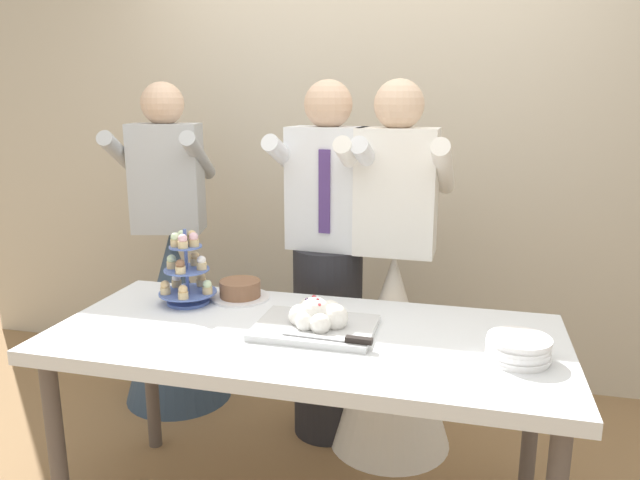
% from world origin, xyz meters
% --- Properties ---
extents(rear_wall, '(5.20, 0.10, 2.90)m').
position_xyz_m(rear_wall, '(0.00, 1.40, 1.45)').
color(rear_wall, beige).
rests_on(rear_wall, ground_plane).
extents(dessert_table, '(1.80, 0.80, 0.78)m').
position_xyz_m(dessert_table, '(0.00, 0.00, 0.70)').
color(dessert_table, silver).
rests_on(dessert_table, ground_plane).
extents(cupcake_stand, '(0.23, 0.23, 0.31)m').
position_xyz_m(cupcake_stand, '(-0.54, 0.18, 0.90)').
color(cupcake_stand, '#4C66B2').
rests_on(cupcake_stand, dessert_table).
extents(main_cake_tray, '(0.44, 0.31, 0.13)m').
position_xyz_m(main_cake_tray, '(0.04, 0.02, 0.82)').
color(main_cake_tray, silver).
rests_on(main_cake_tray, dessert_table).
extents(plate_stack, '(0.20, 0.20, 0.08)m').
position_xyz_m(plate_stack, '(0.71, -0.06, 0.81)').
color(plate_stack, white).
rests_on(plate_stack, dessert_table).
extents(round_cake, '(0.24, 0.24, 0.08)m').
position_xyz_m(round_cake, '(-0.36, 0.28, 0.81)').
color(round_cake, white).
rests_on(round_cake, dessert_table).
extents(person_groom, '(0.50, 0.52, 1.66)m').
position_xyz_m(person_groom, '(-0.07, 0.65, 0.75)').
color(person_groom, '#232328').
rests_on(person_groom, ground_plane).
extents(person_bride, '(0.56, 0.56, 1.66)m').
position_xyz_m(person_bride, '(0.23, 0.62, 0.58)').
color(person_bride, white).
rests_on(person_bride, ground_plane).
extents(person_guest, '(0.59, 0.58, 1.66)m').
position_xyz_m(person_guest, '(-0.94, 0.79, 0.58)').
color(person_guest, '#334760').
rests_on(person_guest, ground_plane).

